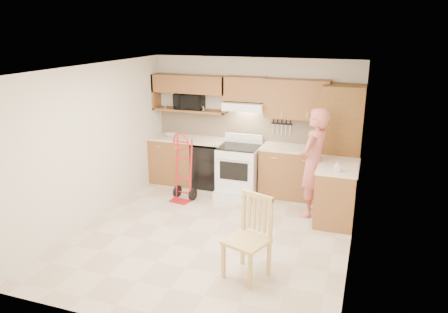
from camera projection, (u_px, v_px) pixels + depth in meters
The scene contains 28 objects.
floor at pixel (213, 235), 6.58m from camera, with size 4.00×4.50×0.02m, color beige.
ceiling at pixel (212, 68), 5.84m from camera, with size 4.00×4.50×0.02m, color white.
wall_back at pixel (254, 124), 8.25m from camera, with size 4.00×0.02×2.50m, color beige.
wall_front at pixel (131, 220), 4.17m from camera, with size 4.00×0.02×2.50m, color beige.
wall_left at pixel (94, 144), 6.84m from camera, with size 0.02×4.50×2.50m, color beige.
wall_right at pixel (358, 171), 5.58m from camera, with size 0.02×4.50×2.50m, color beige.
backsplash at pixel (254, 127), 8.25m from camera, with size 3.92×0.03×0.55m, color beige.
lower_cab_left at pixel (175, 160), 8.69m from camera, with size 0.90×0.60×0.90m, color brown.
dishwasher at pixel (210, 165), 8.47m from camera, with size 0.60×0.60×0.85m, color black.
lower_cab_right at pixel (292, 173), 7.95m from camera, with size 1.14×0.60×0.90m, color brown.
countertop_left at pixel (188, 139), 8.46m from camera, with size 1.50×0.63×0.04m, color beige.
countertop_right at pixel (293, 148), 7.81m from camera, with size 1.14×0.63×0.04m, color beige.
cab_return_right at pixel (336, 194), 6.95m from camera, with size 0.60×1.00×0.90m, color brown.
countertop_return at pixel (339, 166), 6.81m from camera, with size 0.63×1.00×0.04m, color beige.
pantry_tall at pixel (340, 145), 7.52m from camera, with size 0.70×0.60×2.10m, color brown.
upper_cab_left at pixel (190, 84), 8.27m from camera, with size 1.50×0.33×0.34m, color brown.
upper_shelf_mw at pixel (190, 110), 8.42m from camera, with size 1.50×0.33×0.04m, color brown.
upper_cab_center at pixel (246, 89), 7.93m from camera, with size 0.76×0.33×0.44m, color brown.
upper_cab_right at pixel (297, 99), 7.68m from camera, with size 1.14×0.33×0.70m, color brown.
range_hood at pixel (245, 106), 7.96m from camera, with size 0.76×0.46×0.14m, color white.
knife_strip at pixel (282, 127), 8.04m from camera, with size 0.40×0.05×0.29m, color black, non-canonical shape.
microwave at pixel (190, 101), 8.37m from camera, with size 0.56×0.38×0.31m, color black.
range at pixel (238, 167), 8.00m from camera, with size 0.74×0.97×1.09m, color white, non-canonical shape.
person at pixel (314, 163), 7.03m from camera, with size 0.66×0.43×1.82m, color #C4645D.
hand_truck at pixel (182, 171), 7.70m from camera, with size 0.45×0.41×1.14m, color red, non-canonical shape.
dining_chair at pixel (247, 238), 5.33m from camera, with size 0.48×0.52×1.06m, color #DCB768, non-canonical shape.
soap_bottle at pixel (337, 166), 6.47m from camera, with size 0.08×0.08×0.17m, color white.
bowl at pixel (170, 135), 8.57m from camera, with size 0.22×0.22×0.06m, color white.
Camera 1 is at (2.10, -5.56, 3.06)m, focal length 34.52 mm.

